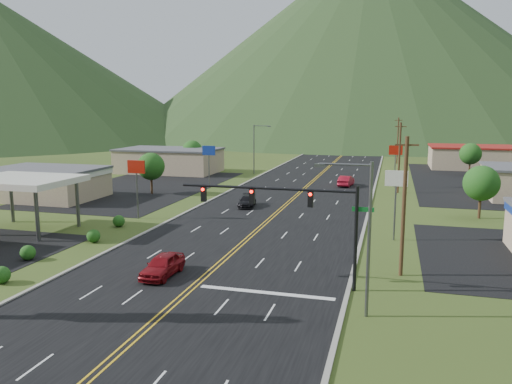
% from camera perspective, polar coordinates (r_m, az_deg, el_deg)
% --- Properties ---
extents(ground, '(500.00, 500.00, 0.00)m').
position_cam_1_polar(ground, '(24.96, -18.20, -19.40)').
color(ground, '#2C3D15').
rests_on(ground, ground).
extents(road, '(20.00, 460.00, 0.04)m').
position_cam_1_polar(road, '(24.96, -18.20, -19.40)').
color(road, black).
rests_on(road, ground).
extents(traffic_signal, '(13.10, 0.43, 7.00)m').
position_cam_1_polar(traffic_signal, '(33.22, 4.50, -1.88)').
color(traffic_signal, black).
rests_on(traffic_signal, ground).
extents(streetlight_east, '(3.28, 0.25, 9.00)m').
position_cam_1_polar(streetlight_east, '(28.83, 12.20, -4.14)').
color(streetlight_east, '#59595E').
rests_on(streetlight_east, ground).
extents(streetlight_west, '(3.28, 0.25, 9.00)m').
position_cam_1_polar(streetlight_west, '(91.53, -0.04, 5.31)').
color(streetlight_west, '#59595E').
rests_on(streetlight_west, ground).
extents(gas_canopy, '(10.00, 8.00, 5.30)m').
position_cam_1_polar(gas_canopy, '(53.34, -25.24, 1.05)').
color(gas_canopy, white).
rests_on(gas_canopy, ground).
extents(building_west_mid, '(14.40, 10.40, 4.10)m').
position_cam_1_polar(building_west_mid, '(72.22, -22.94, 1.11)').
color(building_west_mid, tan).
rests_on(building_west_mid, ground).
extents(building_west_far, '(18.40, 11.40, 4.50)m').
position_cam_1_polar(building_west_far, '(95.58, -9.86, 3.59)').
color(building_west_far, tan).
rests_on(building_west_far, ground).
extents(building_east_far, '(16.40, 12.40, 4.50)m').
position_cam_1_polar(building_east_far, '(109.52, 23.45, 3.69)').
color(building_east_far, tan).
rests_on(building_east_far, ground).
extents(pole_sign_west_a, '(2.00, 0.18, 6.40)m').
position_cam_1_polar(pole_sign_west_a, '(55.29, -13.51, 2.16)').
color(pole_sign_west_a, '#59595E').
rests_on(pole_sign_west_a, ground).
extents(pole_sign_west_b, '(2.00, 0.18, 6.40)m').
position_cam_1_polar(pole_sign_west_b, '(75.19, -5.41, 4.26)').
color(pole_sign_west_b, '#59595E').
rests_on(pole_sign_west_b, ground).
extents(pole_sign_east_a, '(2.00, 0.18, 6.40)m').
position_cam_1_polar(pole_sign_east_a, '(46.51, 15.72, 0.71)').
color(pole_sign_east_a, '#59595E').
rests_on(pole_sign_east_a, ground).
extents(pole_sign_east_b, '(2.00, 0.18, 6.40)m').
position_cam_1_polar(pole_sign_east_b, '(78.30, 15.66, 4.16)').
color(pole_sign_east_b, '#59595E').
rests_on(pole_sign_east_b, ground).
extents(tree_west_a, '(3.84, 3.84, 5.82)m').
position_cam_1_polar(tree_west_a, '(71.37, -11.91, 2.88)').
color(tree_west_a, '#382314').
rests_on(tree_west_a, ground).
extents(tree_west_b, '(3.84, 3.84, 5.82)m').
position_cam_1_polar(tree_west_b, '(97.86, -7.29, 4.75)').
color(tree_west_b, '#382314').
rests_on(tree_west_b, ground).
extents(tree_east_a, '(3.84, 3.84, 5.82)m').
position_cam_1_polar(tree_east_a, '(59.31, 24.36, 0.92)').
color(tree_east_a, '#382314').
rests_on(tree_east_a, ground).
extents(tree_east_b, '(3.84, 3.84, 5.82)m').
position_cam_1_polar(tree_east_b, '(97.27, 23.30, 4.02)').
color(tree_east_b, '#382314').
rests_on(tree_east_b, ground).
extents(utility_pole_a, '(1.60, 0.28, 10.00)m').
position_cam_1_polar(utility_pole_a, '(36.64, 16.55, -1.50)').
color(utility_pole_a, '#382314').
rests_on(utility_pole_a, ground).
extents(utility_pole_b, '(1.60, 0.28, 10.00)m').
position_cam_1_polar(utility_pole_b, '(73.32, 16.06, 3.86)').
color(utility_pole_b, '#382314').
rests_on(utility_pole_b, ground).
extents(utility_pole_c, '(1.60, 0.28, 10.00)m').
position_cam_1_polar(utility_pole_c, '(113.21, 15.89, 5.73)').
color(utility_pole_c, '#382314').
rests_on(utility_pole_c, ground).
extents(utility_pole_d, '(1.60, 0.28, 10.00)m').
position_cam_1_polar(utility_pole_d, '(153.16, 15.80, 6.62)').
color(utility_pole_d, '#382314').
rests_on(utility_pole_d, ground).
extents(mountain_n, '(220.00, 220.00, 85.00)m').
position_cam_1_polar(mountain_n, '(240.30, 12.78, 16.60)').
color(mountain_n, '#263F1C').
rests_on(mountain_n, ground).
extents(car_red_near, '(1.90, 4.64, 1.58)m').
position_cam_1_polar(car_red_near, '(36.63, -10.62, -8.28)').
color(car_red_near, maroon).
rests_on(car_red_near, ground).
extents(car_dark_mid, '(2.51, 4.79, 1.32)m').
position_cam_1_polar(car_dark_mid, '(60.98, -1.02, -1.09)').
color(car_dark_mid, black).
rests_on(car_dark_mid, ground).
extents(car_red_far, '(2.26, 5.05, 1.61)m').
position_cam_1_polar(car_red_far, '(78.37, 10.25, 1.24)').
color(car_red_far, maroon).
rests_on(car_red_far, ground).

